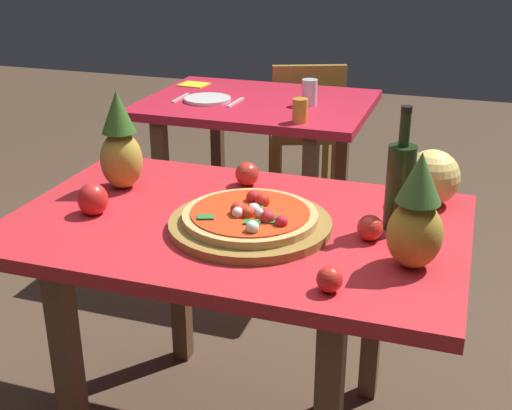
% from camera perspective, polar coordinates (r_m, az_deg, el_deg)
% --- Properties ---
extents(display_table, '(1.27, 0.81, 0.78)m').
position_cam_1_polar(display_table, '(1.92, -1.64, -3.99)').
color(display_table, brown).
rests_on(display_table, ground_plane).
extents(background_table, '(1.06, 0.80, 0.78)m').
position_cam_1_polar(background_table, '(3.23, 0.14, 6.99)').
color(background_table, brown).
rests_on(background_table, ground_plane).
extents(dining_chair, '(0.52, 0.52, 0.85)m').
position_cam_1_polar(dining_chair, '(3.84, 4.23, 6.71)').
color(dining_chair, olive).
rests_on(dining_chair, ground_plane).
extents(pizza_board, '(0.44, 0.44, 0.02)m').
position_cam_1_polar(pizza_board, '(1.82, -0.50, -1.67)').
color(pizza_board, olive).
rests_on(pizza_board, display_table).
extents(pizza, '(0.37, 0.37, 0.06)m').
position_cam_1_polar(pizza, '(1.80, -0.44, -0.89)').
color(pizza, tan).
rests_on(pizza, pizza_board).
extents(wine_bottle, '(0.08, 0.08, 0.34)m').
position_cam_1_polar(wine_bottle, '(1.82, 12.17, 1.72)').
color(wine_bottle, black).
rests_on(wine_bottle, display_table).
extents(pineapple_left, '(0.13, 0.13, 0.29)m').
position_cam_1_polar(pineapple_left, '(1.62, 13.50, -0.98)').
color(pineapple_left, '#B08B2D').
rests_on(pineapple_left, display_table).
extents(pineapple_right, '(0.13, 0.13, 0.31)m').
position_cam_1_polar(pineapple_right, '(2.11, -11.49, 5.02)').
color(pineapple_right, '#AF9836').
rests_on(pineapple_right, display_table).
extents(melon, '(0.16, 0.16, 0.16)m').
position_cam_1_polar(melon, '(2.03, 14.75, 2.31)').
color(melon, '#EDD36C').
rests_on(melon, display_table).
extents(bell_pepper, '(0.09, 0.09, 0.10)m').
position_cam_1_polar(bell_pepper, '(1.96, -13.73, 0.47)').
color(bell_pepper, red).
rests_on(bell_pepper, display_table).
extents(tomato_beside_pepper, '(0.07, 0.07, 0.07)m').
position_cam_1_polar(tomato_beside_pepper, '(1.77, 9.69, -1.93)').
color(tomato_beside_pepper, red).
rests_on(tomato_beside_pepper, display_table).
extents(tomato_at_corner, '(0.06, 0.06, 0.06)m').
position_cam_1_polar(tomato_at_corner, '(1.52, 6.28, -6.32)').
color(tomato_at_corner, red).
rests_on(tomato_at_corner, display_table).
extents(tomato_by_bottle, '(0.08, 0.08, 0.08)m').
position_cam_1_polar(tomato_by_bottle, '(2.12, -0.76, 2.68)').
color(tomato_by_bottle, red).
rests_on(tomato_by_bottle, display_table).
extents(drinking_glass_juice, '(0.07, 0.07, 0.10)m').
position_cam_1_polar(drinking_glass_juice, '(2.83, 3.78, 8.05)').
color(drinking_glass_juice, gold).
rests_on(drinking_glass_juice, background_table).
extents(drinking_glass_water, '(0.07, 0.07, 0.12)m').
position_cam_1_polar(drinking_glass_water, '(3.11, 4.58, 9.55)').
color(drinking_glass_water, silver).
rests_on(drinking_glass_water, background_table).
extents(dinner_plate, '(0.22, 0.22, 0.02)m').
position_cam_1_polar(dinner_plate, '(3.19, -4.15, 8.97)').
color(dinner_plate, white).
rests_on(dinner_plate, background_table).
extents(fork_utensil, '(0.02, 0.18, 0.01)m').
position_cam_1_polar(fork_utensil, '(3.25, -6.46, 9.05)').
color(fork_utensil, silver).
rests_on(fork_utensil, background_table).
extents(knife_utensil, '(0.02, 0.18, 0.01)m').
position_cam_1_polar(knife_utensil, '(3.14, -1.76, 8.73)').
color(knife_utensil, silver).
rests_on(knife_utensil, background_table).
extents(napkin_folded, '(0.15, 0.13, 0.01)m').
position_cam_1_polar(napkin_folded, '(3.53, -5.31, 10.19)').
color(napkin_folded, yellow).
rests_on(napkin_folded, background_table).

